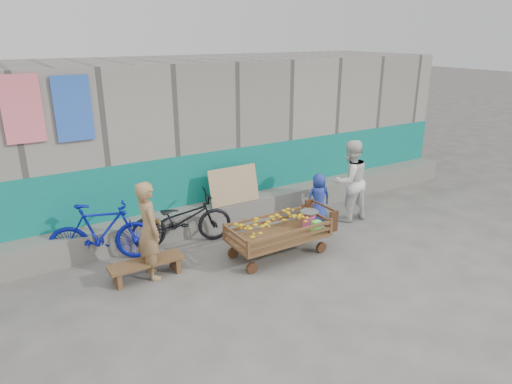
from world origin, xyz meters
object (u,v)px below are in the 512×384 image
bicycle_dark (182,220)px  bicycle_blue (102,233)px  woman (350,181)px  banana_cart (277,227)px  vendor_man (149,230)px  child (319,198)px  bench (147,265)px

bicycle_dark → bicycle_blue: 1.33m
woman → bicycle_blue: 4.62m
banana_cart → vendor_man: size_ratio=1.19×
banana_cart → woman: woman is taller
bicycle_blue → banana_cart: bearing=-97.9°
vendor_man → child: vendor_man is taller
vendor_man → child: (3.50, 0.37, -0.27)m
vendor_man → woman: bearing=-86.8°
woman → bicycle_dark: woman is taller
banana_cart → vendor_man: vendor_man is taller
banana_cart → bicycle_blue: (-2.47, 1.30, -0.02)m
bench → child: bearing=6.0°
bicycle_blue → vendor_man: bearing=-130.0°
bench → bicycle_dark: size_ratio=0.64×
woman → child: size_ratio=1.66×
banana_cart → vendor_man: bearing=167.4°
vendor_man → bicycle_dark: size_ratio=0.86×
banana_cart → woman: size_ratio=1.12×
child → bicycle_blue: size_ratio=0.58×
banana_cart → woman: bearing=15.1°
woman → bicycle_blue: (-4.55, 0.74, -0.30)m
bench → woman: bearing=1.8°
bench → child: child is taller
bench → vendor_man: vendor_man is taller
bench → woman: 4.18m
vendor_man → child: size_ratio=1.57×
child → bicycle_blue: bicycle_blue is taller
vendor_man → bicycle_dark: bearing=-44.9°
woman → bench: bearing=4.8°
bicycle_blue → bench: bearing=-135.0°
bench → bicycle_dark: 1.24m
banana_cart → vendor_man: 2.04m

